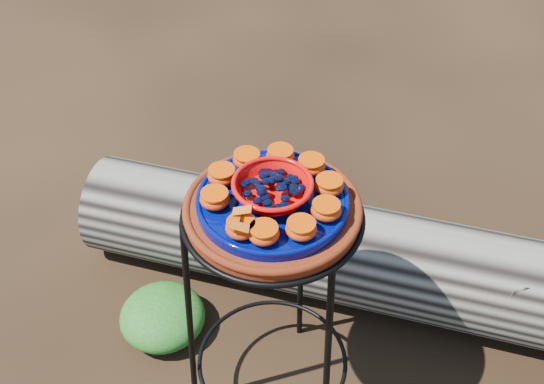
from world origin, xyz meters
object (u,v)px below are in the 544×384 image
at_px(driftwood_log, 349,254).
at_px(cobalt_plate, 273,202).
at_px(red_bowl, 273,190).
at_px(terracotta_saucer, 273,211).
at_px(plant_stand, 272,315).

bearing_deg(driftwood_log, cobalt_plate, -99.88).
bearing_deg(red_bowl, terracotta_saucer, 0.00).
relative_size(cobalt_plate, red_bowl, 2.00).
distance_m(plant_stand, cobalt_plate, 0.39).
relative_size(plant_stand, terracotta_saucer, 1.84).
relative_size(terracotta_saucer, cobalt_plate, 1.17).
relative_size(plant_stand, red_bowl, 4.30).
height_order(terracotta_saucer, driftwood_log, terracotta_saucer).
relative_size(red_bowl, driftwood_log, 0.10).
distance_m(plant_stand, terracotta_saucer, 0.37).
bearing_deg(red_bowl, plant_stand, 0.00).
xyz_separation_m(cobalt_plate, driftwood_log, (0.08, 0.44, -0.58)).
distance_m(terracotta_saucer, driftwood_log, 0.72).
bearing_deg(cobalt_plate, terracotta_saucer, 0.00).
xyz_separation_m(plant_stand, cobalt_plate, (0.00, 0.00, 0.39)).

